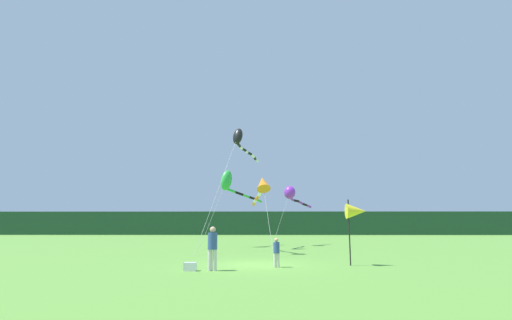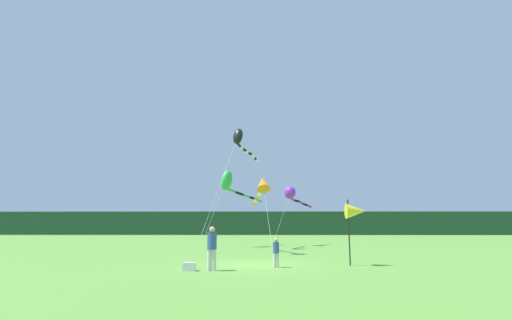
% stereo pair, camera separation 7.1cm
% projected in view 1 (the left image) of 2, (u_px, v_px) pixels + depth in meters
% --- Properties ---
extents(ground_plane, '(120.00, 120.00, 0.00)m').
position_uv_depth(ground_plane, '(255.00, 265.00, 17.23)').
color(ground_plane, '#5B9338').
extents(distant_treeline, '(108.00, 3.68, 3.69)m').
position_uv_depth(distant_treeline, '(259.00, 223.00, 61.92)').
color(distant_treeline, '#1E4228').
rests_on(distant_treeline, ground).
extents(person_adult, '(0.38, 0.38, 1.74)m').
position_uv_depth(person_adult, '(213.00, 246.00, 15.26)').
color(person_adult, silver).
rests_on(person_adult, ground).
extents(person_child, '(0.27, 0.27, 1.24)m').
position_uv_depth(person_child, '(276.00, 251.00, 16.39)').
color(person_child, silver).
rests_on(person_child, ground).
extents(cooler_box, '(0.50, 0.33, 0.33)m').
position_uv_depth(cooler_box, '(190.00, 267.00, 15.09)').
color(cooler_box, silver).
rests_on(cooler_box, ground).
extents(banner_flag_pole, '(0.90, 0.70, 2.95)m').
position_uv_depth(banner_flag_pole, '(356.00, 212.00, 17.34)').
color(banner_flag_pole, black).
rests_on(banner_flag_pole, ground).
extents(kite_black, '(3.86, 8.35, 9.10)m').
position_uv_depth(kite_black, '(240.00, 140.00, 28.86)').
color(kite_black, '#B2B2B2').
rests_on(kite_black, ground).
extents(kite_purple, '(3.75, 4.02, 5.14)m').
position_uv_depth(kite_purple, '(291.00, 194.00, 32.39)').
color(kite_purple, '#B2B2B2').
rests_on(kite_purple, ground).
extents(kite_green, '(4.62, 5.50, 6.26)m').
position_uv_depth(kite_green, '(229.00, 182.00, 30.74)').
color(kite_green, '#B2B2B2').
rests_on(kite_green, ground).
extents(kite_orange, '(1.34, 6.14, 4.98)m').
position_uv_depth(kite_orange, '(262.00, 186.00, 24.06)').
color(kite_orange, '#B2B2B2').
rests_on(kite_orange, ground).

